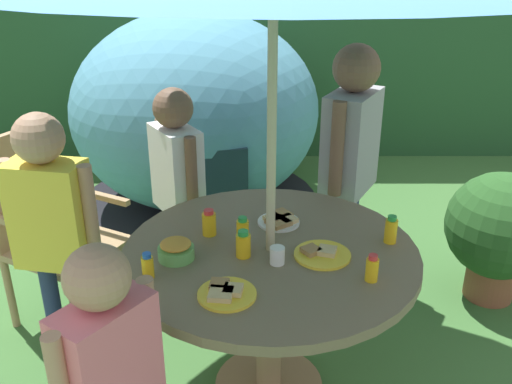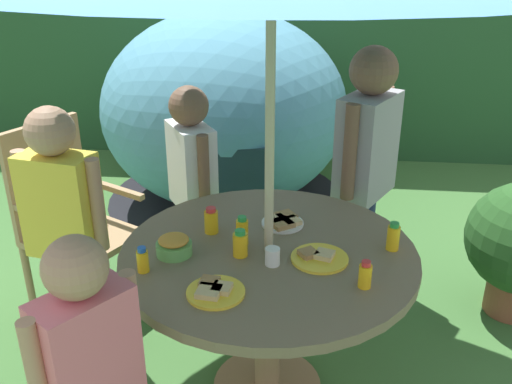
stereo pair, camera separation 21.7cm
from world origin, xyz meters
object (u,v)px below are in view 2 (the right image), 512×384
snack_bowl (174,246)px  child_in_yellow_shirt (61,205)px  juice_bottle_far_left (240,244)px  juice_bottle_mid_right (365,275)px  child_in_white_shirt (192,167)px  child_in_grey_shirt (367,146)px  juice_bottle_far_right (211,221)px  garden_table (268,276)px  juice_bottle_center_front (242,231)px  cup_near (272,256)px  dome_tent (225,110)px  child_in_pink_shirt (88,354)px  plate_near_right (215,291)px  plate_back_edge (319,257)px  juice_bottle_near_left (393,237)px  wooden_chair (67,213)px  plate_mid_left (283,222)px  juice_bottle_center_back (143,260)px

snack_bowl → child_in_yellow_shirt: bearing=156.7°
juice_bottle_far_left → juice_bottle_mid_right: size_ratio=1.06×
child_in_white_shirt → juice_bottle_far_left: bearing=-7.9°
child_in_grey_shirt → juice_bottle_far_right: size_ratio=12.23×
garden_table → juice_bottle_far_left: juice_bottle_far_left is taller
child_in_white_shirt → juice_bottle_mid_right: child_in_white_shirt is taller
juice_bottle_center_front → cup_near: juice_bottle_center_front is taller
dome_tent → child_in_pink_shirt: (0.00, -2.69, 0.01)m
plate_near_right → plate_back_edge: bearing=36.5°
juice_bottle_far_left → child_in_grey_shirt: bearing=57.4°
cup_near → garden_table: bearing=102.4°
garden_table → juice_bottle_center_front: (-0.11, 0.04, 0.18)m
juice_bottle_near_left → juice_bottle_far_left: juice_bottle_near_left is taller
child_in_yellow_shirt → juice_bottle_far_right: (0.68, -0.05, -0.02)m
cup_near → plate_back_edge: bearing=17.1°
juice_bottle_near_left → juice_bottle_far_right: 0.75m
snack_bowl → cup_near: 0.40m
juice_bottle_near_left → juice_bottle_center_front: 0.61m
child_in_pink_shirt → juice_bottle_center_front: size_ratio=9.00×
dome_tent → plate_near_right: (0.33, -2.35, 0.03)m
child_in_grey_shirt → child_in_white_shirt: bearing=-58.0°
child_in_white_shirt → cup_near: child_in_white_shirt is taller
juice_bottle_mid_right → child_in_grey_shirt: bearing=86.0°
plate_back_edge → wooden_chair: bearing=154.2°
child_in_pink_shirt → juice_bottle_mid_right: bearing=-26.2°
garden_table → child_in_pink_shirt: 0.84m
child_in_yellow_shirt → juice_bottle_mid_right: (1.30, -0.40, -0.02)m
plate_mid_left → child_in_yellow_shirt: bearing=-176.8°
juice_bottle_far_right → child_in_grey_shirt: bearing=44.2°
garden_table → juice_bottle_mid_right: 0.46m
juice_bottle_center_back → juice_bottle_mid_right: size_ratio=0.97×
garden_table → juice_bottle_center_front: bearing=160.8°
plate_back_edge → child_in_grey_shirt: bearing=74.6°
child_in_white_shirt → snack_bowl: child_in_white_shirt is taller
dome_tent → juice_bottle_far_left: (0.39, -2.08, 0.07)m
garden_table → snack_bowl: bearing=-169.1°
plate_near_right → plate_mid_left: size_ratio=1.09×
juice_bottle_near_left → juice_bottle_far_right: juice_bottle_near_left is taller
dome_tent → plate_mid_left: 1.88m
garden_table → plate_mid_left: plate_mid_left is taller
plate_mid_left → juice_bottle_mid_right: 0.56m
wooden_chair → juice_bottle_mid_right: bearing=-91.1°
child_in_white_shirt → juice_bottle_far_left: size_ratio=10.66×
child_in_yellow_shirt → cup_near: bearing=-5.9°
child_in_yellow_shirt → child_in_grey_shirt: bearing=34.9°
plate_back_edge → juice_bottle_mid_right: (0.16, -0.17, 0.04)m
child_in_grey_shirt → child_in_pink_shirt: child_in_grey_shirt is taller
juice_bottle_center_back → juice_bottle_far_right: bearing=58.9°
wooden_chair → plate_back_edge: size_ratio=4.52×
juice_bottle_far_right → cup_near: bearing=-39.9°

